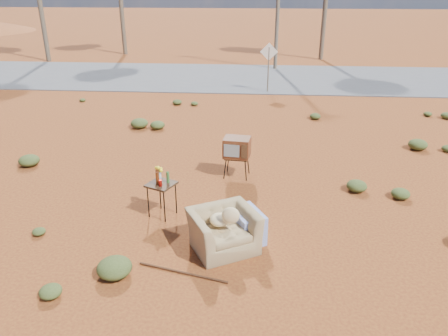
{
  "coord_description": "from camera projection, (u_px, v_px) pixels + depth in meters",
  "views": [
    {
      "loc": [
        1.05,
        -7.68,
        4.81
      ],
      "look_at": [
        0.34,
        1.43,
        0.8
      ],
      "focal_mm": 35.0,
      "sensor_mm": 36.0,
      "label": 1
    }
  ],
  "objects": [
    {
      "name": "ground",
      "position": [
        202.0,
        231.0,
        9.02
      ],
      "size": [
        140.0,
        140.0,
        0.0
      ],
      "primitive_type": "plane",
      "color": "brown",
      "rests_on": "ground"
    },
    {
      "name": "side_table",
      "position": [
        161.0,
        181.0,
        9.34
      ],
      "size": [
        0.71,
        0.71,
        1.08
      ],
      "rotation": [
        0.0,
        0.0,
        -0.43
      ],
      "color": "#362413",
      "rests_on": "ground"
    },
    {
      "name": "rusty_bar",
      "position": [
        183.0,
        273.0,
        7.71
      ],
      "size": [
        1.65,
        0.48,
        0.05
      ],
      "primitive_type": "cylinder",
      "rotation": [
        0.0,
        1.57,
        -0.26
      ],
      "color": "#4B2714",
      "rests_on": "ground"
    },
    {
      "name": "road_sign",
      "position": [
        269.0,
        59.0,
        19.27
      ],
      "size": [
        0.78,
        0.06,
        2.19
      ],
      "color": "brown",
      "rests_on": "ground"
    },
    {
      "name": "scrub_patch",
      "position": [
        193.0,
        147.0,
        13.05
      ],
      "size": [
        17.49,
        8.07,
        0.33
      ],
      "color": "#445123",
      "rests_on": "ground"
    },
    {
      "name": "highway",
      "position": [
        238.0,
        77.0,
        22.71
      ],
      "size": [
        140.0,
        7.0,
        0.04
      ],
      "primitive_type": "cube",
      "color": "#565659",
      "rests_on": "ground"
    },
    {
      "name": "armchair",
      "position": [
        228.0,
        224.0,
        8.31
      ],
      "size": [
        1.56,
        1.45,
        1.05
      ],
      "rotation": [
        0.0,
        0.0,
        0.49
      ],
      "color": "#937950",
      "rests_on": "ground"
    },
    {
      "name": "tv_unit",
      "position": [
        237.0,
        148.0,
        11.18
      ],
      "size": [
        0.72,
        0.61,
        1.06
      ],
      "rotation": [
        0.0,
        0.0,
        -0.12
      ],
      "color": "black",
      "rests_on": "ground"
    }
  ]
}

